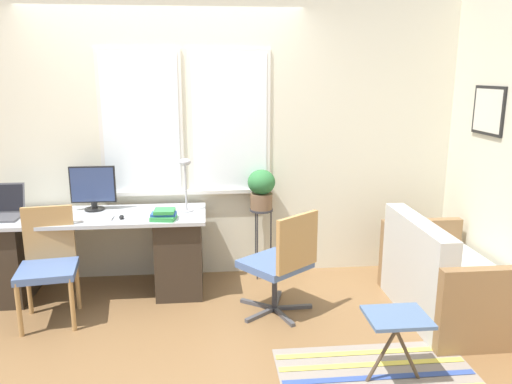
{
  "coord_description": "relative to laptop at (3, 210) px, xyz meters",
  "views": [
    {
      "loc": [
        0.37,
        -3.95,
        1.93
      ],
      "look_at": [
        0.78,
        0.16,
        0.94
      ],
      "focal_mm": 35.0,
      "sensor_mm": 36.0,
      "label": 1
    }
  ],
  "objects": [
    {
      "name": "laptop",
      "position": [
        0.0,
        0.0,
        0.0
      ],
      "size": [
        0.31,
        0.32,
        0.27
      ],
      "color": "#4C4C51",
      "rests_on": "desk"
    },
    {
      "name": "mouse",
      "position": [
        1.02,
        -0.16,
        -0.04
      ],
      "size": [
        0.04,
        0.07,
        0.03
      ],
      "color": "black",
      "rests_on": "desk"
    },
    {
      "name": "book_stack",
      "position": [
        1.37,
        -0.21,
        -0.02
      ],
      "size": [
        0.22,
        0.2,
        0.08
      ],
      "color": "green",
      "rests_on": "desk"
    },
    {
      "name": "keyboard",
      "position": [
        0.75,
        -0.15,
        -0.05
      ],
      "size": [
        0.38,
        0.15,
        0.02
      ],
      "color": "silver",
      "rests_on": "desk"
    },
    {
      "name": "desk",
      "position": [
        0.73,
        -0.01,
        -0.4
      ],
      "size": [
        1.97,
        0.65,
        0.73
      ],
      "color": "#B2B7BC",
      "rests_on": "ground_plane"
    },
    {
      "name": "ground_plane",
      "position": [
        1.38,
        -0.33,
        -0.79
      ],
      "size": [
        14.0,
        14.0,
        0.0
      ],
      "primitive_type": "plane",
      "color": "brown"
    },
    {
      "name": "desk_lamp",
      "position": [
        1.55,
        0.03,
        0.28
      ],
      "size": [
        0.12,
        0.12,
        0.48
      ],
      "color": "#ADADB2",
      "rests_on": "desk"
    },
    {
      "name": "desk_chair_wooden",
      "position": [
        0.48,
        -0.45,
        -0.31
      ],
      "size": [
        0.48,
        0.49,
        0.89
      ],
      "rotation": [
        0.0,
        0.0,
        0.14
      ],
      "color": "#B2844C",
      "rests_on": "ground_plane"
    },
    {
      "name": "folding_stool",
      "position": [
        2.91,
        -1.53,
        -0.38
      ],
      "size": [
        0.38,
        0.33,
        0.46
      ],
      "color": "slate",
      "rests_on": "ground_plane"
    },
    {
      "name": "office_chair_swivel",
      "position": [
        2.32,
        -0.55,
        -0.34
      ],
      "size": [
        0.66,
        0.66,
        0.88
      ],
      "rotation": [
        0.0,
        0.0,
        3.8
      ],
      "color": "#47474C",
      "rests_on": "ground_plane"
    },
    {
      "name": "couch_loveseat",
      "position": [
        3.64,
        -0.69,
        -0.51
      ],
      "size": [
        0.74,
        1.25,
        0.8
      ],
      "rotation": [
        0.0,
        0.0,
        1.57
      ],
      "color": "beige",
      "rests_on": "ground_plane"
    },
    {
      "name": "potted_plant",
      "position": [
        2.24,
        0.23,
        0.09
      ],
      "size": [
        0.26,
        0.26,
        0.37
      ],
      "color": "brown",
      "rests_on": "plant_stand"
    },
    {
      "name": "wall_back_with_window",
      "position": [
        1.39,
        0.4,
        0.56
      ],
      "size": [
        9.0,
        0.12,
        2.7
      ],
      "color": "beige",
      "rests_on": "ground_plane"
    },
    {
      "name": "monitor",
      "position": [
        0.73,
        0.16,
        0.14
      ],
      "size": [
        0.4,
        0.17,
        0.4
      ],
      "color": "black",
      "rests_on": "desk"
    },
    {
      "name": "wall_right_with_picture",
      "position": [
        4.14,
        -0.33,
        0.56
      ],
      "size": [
        0.08,
        9.0,
        2.7
      ],
      "color": "beige",
      "rests_on": "ground_plane"
    },
    {
      "name": "plant_stand",
      "position": [
        2.24,
        0.23,
        -0.22
      ],
      "size": [
        0.22,
        0.22,
        0.68
      ],
      "color": "#333338",
      "rests_on": "ground_plane"
    },
    {
      "name": "floor_rug_striped",
      "position": [
        2.83,
        -1.44,
        -0.79
      ],
      "size": [
        1.31,
        0.67,
        0.01
      ],
      "color": "gray",
      "rests_on": "ground_plane"
    }
  ]
}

